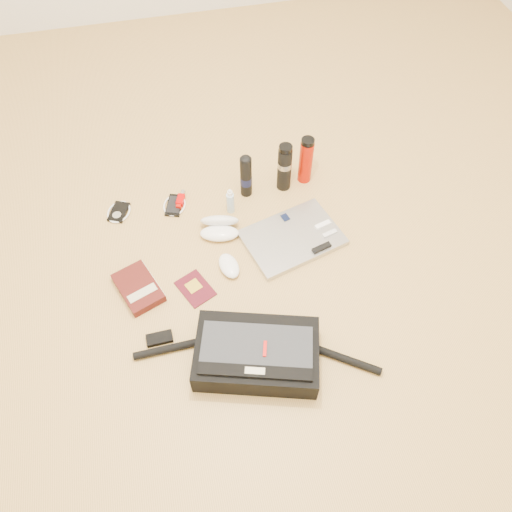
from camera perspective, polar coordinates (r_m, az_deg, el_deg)
The scene contains 14 objects.
ground at distance 1.90m, azimuth -0.82°, elevation -3.35°, with size 4.00×4.00×0.00m, color tan.
messenger_bag at distance 1.71m, azimuth 0.00°, elevation -11.12°, with size 0.82×0.37×0.12m.
laptop at distance 2.02m, azimuth 4.23°, elevation 2.09°, with size 0.43×0.35×0.04m.
book at distance 1.93m, azimuth -13.26°, elevation -3.55°, with size 0.19×0.23×0.04m.
passport at distance 1.91m, azimuth -6.96°, elevation -3.69°, with size 0.15×0.17×0.01m.
mouse at distance 1.93m, azimuth -3.11°, elevation -1.13°, with size 0.09×0.13×0.04m.
sunglasses_case at distance 2.03m, azimuth -4.19°, elevation 3.31°, with size 0.18×0.16×0.09m.
ipod at distance 2.19m, azimuth -15.40°, elevation 4.87°, with size 0.13×0.13×0.01m.
phone at distance 2.17m, azimuth -9.30°, elevation 5.75°, with size 0.12×0.13×0.01m.
inhaler at distance 2.17m, azimuth -8.59°, elevation 6.40°, with size 0.05×0.10×0.03m.
spray_bottle at distance 2.09m, azimuth -2.94°, elevation 6.18°, with size 0.04×0.04×0.13m.
aerosol_can at distance 2.12m, azimuth -1.15°, elevation 9.14°, with size 0.05×0.05×0.21m.
thermos_black at distance 2.14m, azimuth 3.27°, elevation 10.11°, with size 0.07×0.07×0.23m.
thermos_red at distance 2.18m, azimuth 5.72°, elevation 10.84°, with size 0.06×0.06×0.23m.
Camera 1 is at (-0.20, -0.99, 1.61)m, focal length 35.00 mm.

